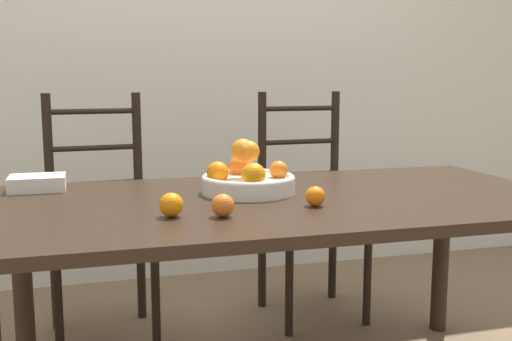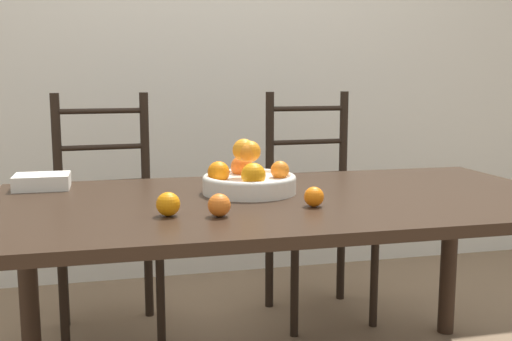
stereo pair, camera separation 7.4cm
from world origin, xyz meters
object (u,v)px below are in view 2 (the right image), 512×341
Objects in this scene: orange_loose_0 at (168,204)px; orange_loose_2 at (314,197)px; fruit_bowl at (248,178)px; chair_left at (107,223)px; orange_loose_1 at (219,205)px; chair_right at (317,212)px; book_stack at (42,182)px.

orange_loose_0 is 0.44m from orange_loose_2.
fruit_bowl is 0.30× the size of chair_left.
orange_loose_0 is at bearing -83.38° from chair_left.
orange_loose_1 is at bearing -15.81° from orange_loose_0.
orange_loose_0 reaches higher than orange_loose_2.
orange_loose_0 is at bearing 164.19° from orange_loose_1.
chair_right is 1.26m from book_stack.
orange_loose_2 is at bearing -31.45° from book_stack.
book_stack is (-0.21, -0.40, 0.26)m from chair_left.
fruit_bowl is 4.87× the size of orange_loose_1.
orange_loose_1 is at bearing -76.16° from chair_left.
orange_loose_1 is 1.06m from chair_left.
book_stack is (-0.83, 0.51, -0.00)m from orange_loose_2.
chair_left is 5.61× the size of book_stack.
fruit_bowl is 0.30m from orange_loose_2.
fruit_bowl is 0.41m from orange_loose_0.
fruit_bowl is at bearing 63.88° from orange_loose_1.
book_stack is at bearing 160.21° from fruit_bowl.
orange_loose_0 is at bearing -53.69° from book_stack.
book_stack is at bearing 126.31° from orange_loose_0.
orange_loose_2 is 0.06× the size of chair_left.
chair_left is at bearing 177.36° from chair_right.
chair_left is at bearing 124.26° from orange_loose_2.
orange_loose_0 is 0.66m from book_stack.
chair_right reaches higher than orange_loose_1.
chair_left is at bearing 62.48° from book_stack.
orange_loose_0 is 1.24m from chair_right.
orange_loose_2 is (0.44, 0.02, -0.00)m from orange_loose_0.
fruit_bowl is 4.64× the size of orange_loose_0.
chair_left reaches higher than orange_loose_1.
chair_right is (0.34, 0.91, -0.26)m from orange_loose_2.
orange_loose_0 is 1.13× the size of orange_loose_2.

